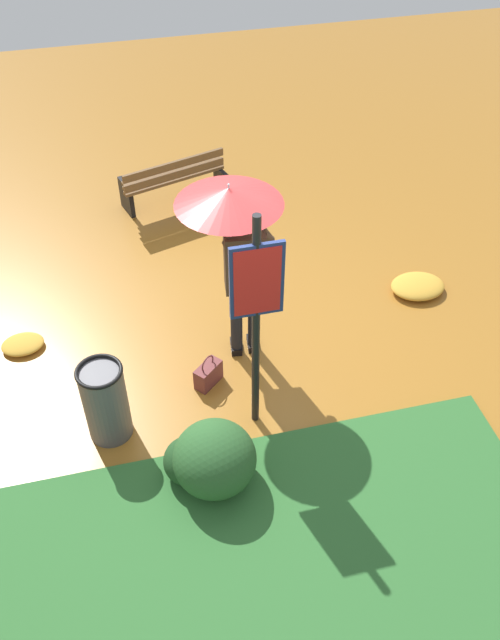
{
  "coord_description": "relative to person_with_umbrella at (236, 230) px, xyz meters",
  "views": [
    {
      "loc": [
        0.94,
        4.92,
        5.04
      ],
      "look_at": [
        -0.13,
        0.51,
        0.85
      ],
      "focal_mm": 37.83,
      "sensor_mm": 36.0,
      "label": 1
    }
  ],
  "objects": [
    {
      "name": "leaf_pile_near_person",
      "position": [
        -2.23,
        -0.48,
        -1.48
      ],
      "size": [
        0.63,
        0.5,
        0.14
      ],
      "color": "gold",
      "rests_on": "ground_plane"
    },
    {
      "name": "shrub_cluster",
      "position": [
        0.59,
        1.47,
        -1.25
      ],
      "size": [
        0.79,
        0.71,
        0.64
      ],
      "color": "#285628",
      "rests_on": "ground_plane"
    },
    {
      "name": "handbag",
      "position": [
        0.38,
        0.35,
        -1.42
      ],
      "size": [
        0.32,
        0.3,
        0.37
      ],
      "color": "brown",
      "rests_on": "ground_plane"
    },
    {
      "name": "leaf_pile_by_bench",
      "position": [
        2.19,
        -0.6,
        -1.5
      ],
      "size": [
        0.44,
        0.35,
        0.1
      ],
      "color": "gold",
      "rests_on": "ground_plane"
    },
    {
      "name": "person_with_umbrella",
      "position": [
        0.0,
        0.0,
        0.0
      ],
      "size": [
        0.96,
        0.96,
        2.04
      ],
      "color": "black",
      "rests_on": "ground_plane"
    },
    {
      "name": "trash_bin",
      "position": [
        1.38,
        0.73,
        -1.13
      ],
      "size": [
        0.42,
        0.42,
        0.83
      ],
      "color": "#4C4C51",
      "rests_on": "ground_plane"
    },
    {
      "name": "park_bench",
      "position": [
        0.19,
        -2.88,
        -1.15
      ],
      "size": [
        1.44,
        0.76,
        0.75
      ],
      "color": "black",
      "rests_on": "ground_plane"
    },
    {
      "name": "info_sign_post",
      "position": [
        0.04,
        0.91,
        -0.11
      ],
      "size": [
        0.44,
        0.07,
        2.3
      ],
      "color": "black",
      "rests_on": "ground_plane"
    },
    {
      "name": "ground_plane",
      "position": [
        0.11,
        -0.07,
        -1.55
      ],
      "size": [
        18.0,
        18.0,
        0.0
      ],
      "primitive_type": "plane",
      "color": "#9E6623"
    }
  ]
}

